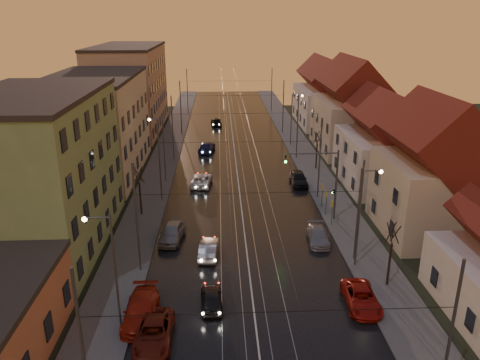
{
  "coord_description": "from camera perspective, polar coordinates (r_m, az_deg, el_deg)",
  "views": [
    {
      "loc": [
        -2.17,
        -23.88,
        19.24
      ],
      "look_at": [
        -0.14,
        21.58,
        3.08
      ],
      "focal_mm": 35.0,
      "sensor_mm": 36.0,
      "label": 1
    }
  ],
  "objects": [
    {
      "name": "catenary_pole_r_5",
      "position": [
        97.6,
        3.88,
        10.82
      ],
      "size": [
        0.16,
        0.16,
        9.0
      ],
      "primitive_type": "cylinder",
      "color": "#595B60",
      "rests_on": "ground"
    },
    {
      "name": "driving_car_4",
      "position": [
        86.1,
        -2.92,
        7.12
      ],
      "size": [
        2.19,
        4.52,
        1.49
      ],
      "primitive_type": "imported",
      "rotation": [
        0.0,
        0.0,
        3.24
      ],
      "color": "black",
      "rests_on": "ground"
    },
    {
      "name": "street_lamp_1",
      "position": [
        38.48,
        14.7,
        -3.02
      ],
      "size": [
        1.75,
        0.32,
        8.0
      ],
      "color": "#595B60",
      "rests_on": "ground"
    },
    {
      "name": "catenary_pole_r_4",
      "position": [
        79.99,
        5.29,
        8.85
      ],
      "size": [
        0.16,
        0.16,
        9.0
      ],
      "primitive_type": "cylinder",
      "color": "#595B60",
      "rests_on": "ground"
    },
    {
      "name": "catenary_pole_l_4",
      "position": [
        79.52,
        -7.24,
        8.71
      ],
      "size": [
        0.16,
        0.16,
        9.0
      ],
      "primitive_type": "cylinder",
      "color": "#595B60",
      "rests_on": "ground"
    },
    {
      "name": "sidewalk_left",
      "position": [
        67.15,
        -9.16,
        2.71
      ],
      "size": [
        4.0,
        120.0,
        0.15
      ],
      "primitive_type": "cube",
      "color": "#4C4C4C",
      "rests_on": "ground"
    },
    {
      "name": "driving_car_2",
      "position": [
        55.65,
        -4.73,
        -0.01
      ],
      "size": [
        2.77,
        5.05,
        1.34
      ],
      "primitive_type": "imported",
      "rotation": [
        0.0,
        0.0,
        3.02
      ],
      "color": "silver",
      "rests_on": "ground"
    },
    {
      "name": "apartment_left_1",
      "position": [
        42.8,
        -23.41,
        0.58
      ],
      "size": [
        10.0,
        18.0,
        13.0
      ],
      "primitive_type": "cube",
      "color": "#6A8A58",
      "rests_on": "ground"
    },
    {
      "name": "bare_tree_1",
      "position": [
        36.42,
        17.84,
        -8.86
      ],
      "size": [
        1.09,
        1.09,
        5.11
      ],
      "color": "black",
      "rests_on": "ground"
    },
    {
      "name": "house_right_1",
      "position": [
        45.49,
        22.51,
        0.37
      ],
      "size": [
        8.67,
        10.2,
        10.8
      ],
      "color": "beige",
      "rests_on": "ground"
    },
    {
      "name": "apartment_left_2",
      "position": [
        61.32,
        -17.07,
        6.22
      ],
      "size": [
        10.0,
        20.0,
        12.0
      ],
      "primitive_type": "cube",
      "color": "#C1BC95",
      "rests_on": "ground"
    },
    {
      "name": "bare_tree_2",
      "position": [
        61.55,
        9.34,
        3.49
      ],
      "size": [
        1.09,
        1.09,
        5.11
      ],
      "color": "black",
      "rests_on": "ground"
    },
    {
      "name": "catenary_pole_r_0",
      "position": [
        25.55,
        24.15,
        -17.65
      ],
      "size": [
        0.16,
        0.16,
        9.0
      ],
      "primitive_type": "cylinder",
      "color": "#595B60",
      "rests_on": "ground"
    },
    {
      "name": "catenary_pole_r_1",
      "position": [
        37.61,
        14.34,
        -4.17
      ],
      "size": [
        0.16,
        0.16,
        9.0
      ],
      "primitive_type": "cylinder",
      "color": "#595B60",
      "rests_on": "ground"
    },
    {
      "name": "tram_rail_2",
      "position": [
        66.76,
        0.07,
        2.85
      ],
      "size": [
        0.06,
        120.0,
        0.03
      ],
      "primitive_type": "cube",
      "color": "gray",
      "rests_on": "road"
    },
    {
      "name": "catenary_pole_l_5",
      "position": [
        97.22,
        -6.43,
        10.71
      ],
      "size": [
        0.16,
        0.16,
        9.0
      ],
      "primitive_type": "cylinder",
      "color": "#595B60",
      "rests_on": "ground"
    },
    {
      "name": "catenary_pole_l_0",
      "position": [
        24.05,
        -18.57,
        -19.45
      ],
      "size": [
        0.16,
        0.16,
        9.0
      ],
      "primitive_type": "cylinder",
      "color": "#595B60",
      "rests_on": "ground"
    },
    {
      "name": "parked_right_0",
      "position": [
        34.54,
        14.57,
        -13.73
      ],
      "size": [
        2.28,
        4.69,
        1.29
      ],
      "primitive_type": "imported",
      "rotation": [
        0.0,
        0.0,
        -0.03
      ],
      "color": "#AC1811",
      "rests_on": "ground"
    },
    {
      "name": "parked_left_1",
      "position": [
        30.84,
        -10.46,
        -17.84
      ],
      "size": [
        2.25,
        4.86,
        1.35
      ],
      "primitive_type": "imported",
      "rotation": [
        0.0,
        0.0,
        -0.0
      ],
      "color": "maroon",
      "rests_on": "ground"
    },
    {
      "name": "house_right_4",
      "position": [
        88.17,
        10.19,
        9.98
      ],
      "size": [
        9.18,
        16.32,
        10.0
      ],
      "color": "silver",
      "rests_on": "ground"
    },
    {
      "name": "road",
      "position": [
        66.74,
        -0.59,
        2.81
      ],
      "size": [
        16.0,
        120.0,
        0.04
      ],
      "primitive_type": "cube",
      "color": "black",
      "rests_on": "ground"
    },
    {
      "name": "bare_tree_0",
      "position": [
        47.65,
        -12.09,
        -1.49
      ],
      "size": [
        1.09,
        1.09,
        5.11
      ],
      "color": "black",
      "rests_on": "ground"
    },
    {
      "name": "traffic_light_mast",
      "position": [
        45.51,
        10.49,
        0.45
      ],
      "size": [
        5.3,
        0.32,
        7.2
      ],
      "color": "#595B60",
      "rests_on": "ground"
    },
    {
      "name": "street_lamp_3",
      "position": [
        72.22,
        6.54,
        7.96
      ],
      "size": [
        1.75,
        0.32,
        8.0
      ],
      "color": "#595B60",
      "rests_on": "ground"
    },
    {
      "name": "catenary_pole_l_1",
      "position": [
        36.6,
        -12.49,
        -4.69
      ],
      "size": [
        0.16,
        0.16,
        9.0
      ],
      "primitive_type": "cylinder",
      "color": "#595B60",
      "rests_on": "ground"
    },
    {
      "name": "ground",
      "position": [
        30.74,
        2.18,
        -19.21
      ],
      "size": [
        160.0,
        160.0,
        0.0
      ],
      "primitive_type": "plane",
      "color": "black",
      "rests_on": "ground"
    },
    {
      "name": "house_right_3",
      "position": [
        70.86,
        13.32,
        8.1
      ],
      "size": [
        9.18,
        14.28,
        11.5
      ],
      "color": "beige",
      "rests_on": "ground"
    },
    {
      "name": "sidewalk_right",
      "position": [
        67.79,
        7.9,
        2.94
      ],
      "size": [
        4.0,
        120.0,
        0.15
      ],
      "primitive_type": "cube",
      "color": "#4C4C4C",
      "rests_on": "ground"
    },
    {
      "name": "catenary_pole_r_3",
      "position": [
        65.48,
        7.02,
        6.39
      ],
      "size": [
        0.16,
        0.16,
        9.0
      ],
      "primitive_type": "cylinder",
      "color": "#595B60",
      "rests_on": "ground"
    },
    {
      "name": "tram_rail_0",
      "position": [
        66.7,
        -2.48,
        2.82
      ],
      "size": [
        0.06,
        120.0,
        0.03
      ],
      "primitive_type": "cube",
      "color": "gray",
      "rests_on": "road"
    },
    {
      "name": "driving_car_0",
      "position": [
        33.51,
        -3.49,
        -14.23
      ],
      "size": [
        1.67,
        3.74,
        1.25
      ],
      "primitive_type": "imported",
      "rotation": [
        0.0,
        0.0,
        3.2
      ],
      "color": "black",
      "rests_on": "ground"
    },
    {
      "name": "tram_rail_3",
      "position": [
        66.84,
        1.3,
        2.87
      ],
      "size": [
        0.06,
        120.0,
        0.03
      ],
      "primitive_type": "cube",
      "color": "gray",
      "rests_on": "road"
    },
    {
      "name": "driving_car_1",
      "position": [
        39.72,
        -3.85,
        -8.35
      ],
      "size": [
        1.73,
        4.22,
        1.36
      ],
      "primitive_type": "imported",
      "rotation": [
        0.0,
        0.0,
        3.07
      ],
      "color": "#9A9A9F",
      "rests_on": "ground"
    },
    {
      "name": "house_right_2",
      "position": [
        57.2,
        17.16,
        3.88
      ],
      "size": [
        9.18,
        12.24,
        9.2
      ],
      "color": "silver",
      "rests_on": "ground"
    },
    {
      "name": "parked_right_1",
      "position": [
        42.54,
        9.51,
        -6.7
      ],
      "size": [
        2.03,
        4.37,
        1.24
      ],
      "primitive_type": "imported",
      "rotation": [
        0.0,
        0.0,
        -0.07
      ],
      "color": "#9E9EA3",
      "rests_on": "ground"
    },
    {
      "name": "street_lamp_2",
      "position": [
        56.19,
        -9.59,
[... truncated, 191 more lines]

